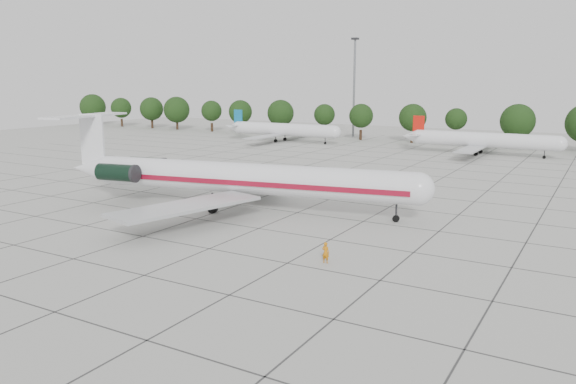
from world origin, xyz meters
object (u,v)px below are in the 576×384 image
main_airliner (228,177)px  bg_airliner_b (283,130)px  bg_airliner_c (483,140)px  floodlight_mast (354,82)px  ground_crew (326,252)px

main_airliner → bg_airliner_b: bearing=104.9°
bg_airliner_c → floodlight_mast: 44.78m
bg_airliner_b → floodlight_mast: size_ratio=1.11×
main_airliner → floodlight_mast: 89.53m
ground_crew → bg_airliner_c: 76.84m
main_airliner → bg_airliner_b: size_ratio=1.58×
bg_airliner_b → ground_crew: bearing=-57.2°
bg_airliner_b → floodlight_mast: floodlight_mast is taller
main_airliner → floodlight_mast: (-22.02, 86.14, 10.56)m
main_airliner → bg_airliner_b: 72.86m
ground_crew → bg_airliner_b: size_ratio=0.06×
main_airliner → floodlight_mast: bearing=93.6°
bg_airliner_c → floodlight_mast: bearing=150.1°
bg_airliner_b → floodlight_mast: bearing=65.1°
floodlight_mast → bg_airliner_b: bearing=-114.9°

